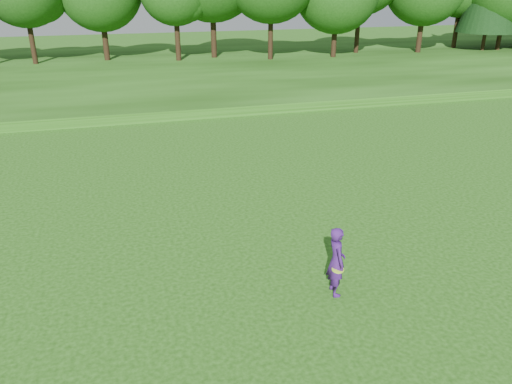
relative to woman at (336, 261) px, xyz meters
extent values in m
plane|color=#1A410C|center=(-2.91, -0.99, -0.94)|extent=(140.00, 140.00, 0.00)
cube|color=#1A410C|center=(-2.91, 33.01, -0.64)|extent=(130.00, 30.00, 0.60)
cube|color=gray|center=(-2.91, 19.01, -0.92)|extent=(130.00, 1.60, 0.04)
imported|color=#3F1768|center=(0.00, 0.00, 0.00)|extent=(0.50, 0.72, 1.88)
cylinder|color=#C6FF28|center=(-0.02, -0.17, -0.13)|extent=(0.31, 0.31, 0.06)
camera|label=1|loc=(-4.86, -9.93, 6.57)|focal=35.00mm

